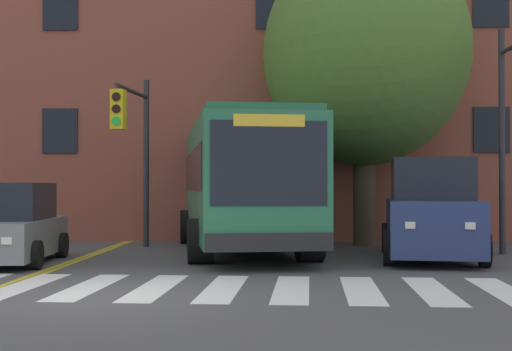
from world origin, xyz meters
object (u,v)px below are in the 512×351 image
street_tree_curbside_large (364,53)px  car_teal_behind_bus (241,208)px  car_grey_near_lane (11,226)px  city_bus (240,181)px  traffic_light_overhead (134,135)px  car_navy_far_lane (430,212)px

street_tree_curbside_large → car_teal_behind_bus: bearing=114.7°
car_grey_near_lane → car_teal_behind_bus: car_teal_behind_bus is taller
car_teal_behind_bus → street_tree_curbside_large: (4.07, -8.86, 4.74)m
city_bus → car_grey_near_lane: (-4.87, -3.47, -1.05)m
city_bus → car_grey_near_lane: city_bus is taller
car_grey_near_lane → traffic_light_overhead: traffic_light_overhead is taller
city_bus → car_grey_near_lane: size_ratio=2.63×
car_teal_behind_bus → street_tree_curbside_large: 10.85m
traffic_light_overhead → street_tree_curbside_large: bearing=14.7°
car_teal_behind_bus → car_navy_far_lane: bearing=-67.8°
car_grey_near_lane → traffic_light_overhead: (2.05, 3.35, 2.28)m
car_navy_far_lane → city_bus: bearing=154.5°
city_bus → car_grey_near_lane: 6.07m
car_grey_near_lane → street_tree_curbside_large: size_ratio=0.46×
city_bus → traffic_light_overhead: traffic_light_overhead is taller
car_navy_far_lane → car_teal_behind_bus: (-5.16, 12.62, -0.28)m
city_bus → car_teal_behind_bus: city_bus is taller
traffic_light_overhead → city_bus: bearing=2.3°
car_navy_far_lane → car_teal_behind_bus: 13.64m
street_tree_curbside_large → car_grey_near_lane: bearing=-149.1°
traffic_light_overhead → car_navy_far_lane: bearing=-15.7°
car_navy_far_lane → car_teal_behind_bus: bearing=112.2°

